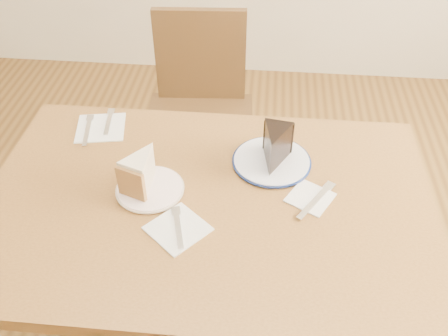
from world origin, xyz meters
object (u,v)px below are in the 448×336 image
at_px(plate_navy, 272,161).
at_px(carrot_cake, 144,171).
at_px(table, 208,225).
at_px(chocolate_cake, 274,150).
at_px(chair_far, 200,114).
at_px(plate_cream, 150,189).

relative_size(plate_navy, carrot_cake, 1.98).
distance_m(table, carrot_cake, 0.24).
height_order(carrot_cake, chocolate_cake, chocolate_cake).
relative_size(plate_navy, chocolate_cake, 1.86).
xyz_separation_m(plate_navy, carrot_cake, (-0.34, -0.13, 0.05)).
relative_size(table, plate_navy, 5.53).
bearing_deg(chocolate_cake, table, 51.85).
bearing_deg(chocolate_cake, plate_navy, -61.80).
xyz_separation_m(carrot_cake, chocolate_cake, (0.34, 0.12, 0.00)).
distance_m(chair_far, plate_navy, 0.71).
bearing_deg(table, chocolate_cake, 42.09).
bearing_deg(table, plate_navy, 45.14).
bearing_deg(table, plate_cream, 172.77).
relative_size(plate_cream, carrot_cake, 1.61).
bearing_deg(plate_navy, plate_cream, -155.54).
distance_m(chair_far, chocolate_cake, 0.74).
distance_m(table, plate_navy, 0.26).
height_order(chair_far, carrot_cake, chair_far).
relative_size(chair_far, carrot_cake, 8.10).
bearing_deg(carrot_cake, plate_navy, 41.26).
bearing_deg(plate_cream, chocolate_cake, 22.26).
distance_m(plate_cream, chocolate_cake, 0.36).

